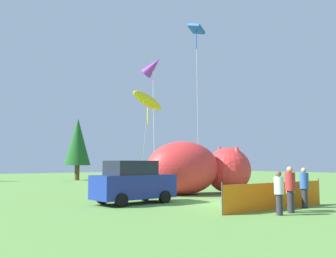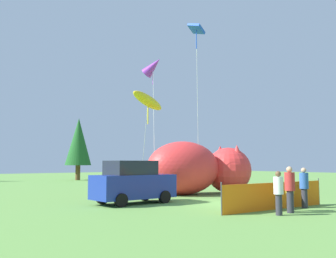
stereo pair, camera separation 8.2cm
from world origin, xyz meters
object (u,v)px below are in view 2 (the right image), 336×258
Objects in this scene: spectator_in_green_shirt at (279,191)px; kite_yellow_hero at (148,101)px; kite_blue_box at (196,33)px; folding_chair at (298,191)px; inflatable_cat at (198,170)px; kite_purple_delta at (153,67)px; parked_car at (133,183)px; spectator_in_black_shirt at (290,191)px; spectator_in_white_shirt at (304,186)px; spectator_in_grey_shirt at (290,187)px.

spectator_in_green_shirt is 0.28× the size of kite_yellow_hero.
spectator_in_green_shirt is 12.80m from kite_blue_box.
folding_chair is 6.72m from inflatable_cat.
kite_yellow_hero is (-3.20, -3.97, -3.31)m from kite_purple_delta.
parked_car is 8.84m from folding_chair.
folding_chair is 9.52m from kite_yellow_hero.
kite_blue_box reaches higher than folding_chair.
kite_yellow_hero reaches higher than spectator_in_black_shirt.
spectator_in_white_shirt is (5.17, -6.30, -0.06)m from parked_car.
folding_chair is 5.15m from spectator_in_grey_shirt.
kite_purple_delta is at bearing 44.05° from parked_car.
spectator_in_grey_shirt is 14.30m from kite_purple_delta.
spectator_in_black_shirt is at bearing -95.95° from kite_purple_delta.
parked_car is at bearing -147.74° from inflatable_cat.
spectator_in_white_shirt reaches higher than folding_chair.
spectator_in_white_shirt is at bearing -91.74° from kite_blue_box.
spectator_in_grey_shirt is at bearing -67.21° from parked_car.
kite_yellow_hero reaches higher than folding_chair.
spectator_in_white_shirt is 0.17× the size of kite_blue_box.
spectator_in_green_shirt is at bearing -85.67° from kite_yellow_hero.
kite_blue_box is (0.59, -3.90, 1.50)m from kite_purple_delta.
kite_purple_delta is at bearing 84.05° from spectator_in_black_shirt.
spectator_in_green_shirt is at bearing -102.14° from kite_purple_delta.
parked_car is 0.39× the size of kite_blue_box.
parked_car is at bearing -168.40° from kite_blue_box.
spectator_in_black_shirt is at bearing -103.12° from kite_blue_box.
spectator_in_white_shirt is at bearing 16.45° from spectator_in_grey_shirt.
spectator_in_green_shirt is at bearing -171.81° from spectator_in_grey_shirt.
kite_purple_delta is (1.21, 11.62, 7.93)m from spectator_in_black_shirt.
kite_blue_box is at bearing 74.58° from spectator_in_grey_shirt.
spectator_in_white_shirt reaches higher than spectator_in_black_shirt.
kite_purple_delta reaches higher than parked_car.
folding_chair is at bearing -31.85° from parked_car.
inflatable_cat is 8.54m from spectator_in_white_shirt.
parked_car is 0.45× the size of kite_purple_delta.
spectator_in_green_shirt is 3.04m from spectator_in_white_shirt.
inflatable_cat is 4.21× the size of spectator_in_white_shirt.
folding_chair is 0.49× the size of spectator_in_white_shirt.
spectator_in_green_shirt is at bearing -163.28° from spectator_in_black_shirt.
inflatable_cat reaches higher than spectator_in_white_shirt.
inflatable_cat is 9.20m from spectator_in_black_shirt.
spectator_in_grey_shirt is (-3.18, -9.02, -0.55)m from inflatable_cat.
parked_car reaches higher than spectator_in_green_shirt.
parked_car is 7.59m from spectator_in_grey_shirt.
kite_blue_box is (-0.98, -1.02, 8.72)m from inflatable_cat.
folding_chair is 0.15× the size of kite_yellow_hero.
parked_car reaches higher than spectator_in_black_shirt.
spectator_in_white_shirt is 9.31m from kite_yellow_hero.
parked_car is at bearing -133.85° from kite_purple_delta.
inflatable_cat reaches higher than spectator_in_black_shirt.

